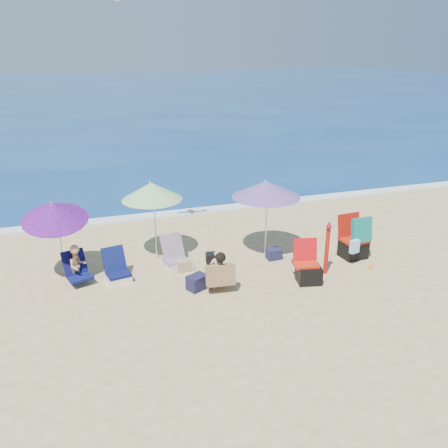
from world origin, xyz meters
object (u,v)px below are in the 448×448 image
object	(u,v)px
chair_rainbow	(177,259)
person_left	(77,265)
umbrella_striped	(152,191)
chair_navy	(117,272)
camp_chair_left	(308,270)
camp_chair_right	(354,242)
umbrella_blue	(54,212)
furled_umbrella	(327,245)
umbrella_turquoise	(266,189)
person_center	(219,272)

from	to	relation	value
chair_rainbow	person_left	distance (m)	2.24
umbrella_striped	chair_navy	bearing A→B (deg)	-136.20
camp_chair_left	person_left	distance (m)	5.04
umbrella_striped	camp_chair_right	xyz separation A→B (m)	(4.60, -1.60, -1.28)
umbrella_blue	camp_chair_right	size ratio (longest dim) A/B	1.75
chair_navy	chair_rainbow	xyz separation A→B (m)	(1.40, 0.23, 0.01)
umbrella_striped	person_left	distance (m)	2.40
furled_umbrella	person_left	size ratio (longest dim) A/B	1.42
furled_umbrella	umbrella_turquoise	bearing A→B (deg)	121.66
umbrella_striped	person_left	bearing A→B (deg)	-155.67
umbrella_striped	camp_chair_left	size ratio (longest dim) A/B	2.09
camp_chair_right	camp_chair_left	bearing A→B (deg)	-155.05
chair_navy	camp_chair_right	bearing A→B (deg)	-6.19
person_center	umbrella_turquoise	bearing A→B (deg)	41.25
umbrella_striped	furled_umbrella	distance (m)	4.23
chair_rainbow	camp_chair_left	distance (m)	3.03
chair_navy	person_left	world-z (taller)	person_left
umbrella_turquoise	camp_chair_right	bearing A→B (deg)	-24.66
umbrella_turquoise	furled_umbrella	distance (m)	1.97
umbrella_blue	camp_chair_right	distance (m)	6.97
umbrella_turquoise	umbrella_blue	world-z (taller)	umbrella_blue
umbrella_turquoise	camp_chair_left	distance (m)	2.21
chair_rainbow	camp_chair_right	xyz separation A→B (m)	(4.22, -0.84, 0.20)
umbrella_turquoise	chair_rainbow	distance (m)	2.69
umbrella_blue	chair_navy	bearing A→B (deg)	-22.63
furled_umbrella	person_left	xyz separation A→B (m)	(-5.37, 1.31, -0.29)
furled_umbrella	chair_navy	distance (m)	4.72
chair_navy	chair_rainbow	bearing A→B (deg)	9.16
umbrella_blue	person_left	world-z (taller)	umbrella_blue
umbrella_striped	camp_chair_left	xyz separation A→B (m)	(2.94, -2.37, -1.40)
umbrella_striped	chair_rainbow	bearing A→B (deg)	-63.79
chair_navy	person_center	bearing A→B (deg)	-30.29
furled_umbrella	chair_navy	world-z (taller)	furled_umbrella
umbrella_striped	chair_rainbow	size ratio (longest dim) A/B	2.39
umbrella_turquoise	person_left	xyz separation A→B (m)	(-4.48, -0.15, -1.27)
chair_rainbow	camp_chair_left	world-z (taller)	camp_chair_left
person_left	umbrella_striped	bearing A→B (deg)	24.33
camp_chair_left	person_left	xyz separation A→B (m)	(-4.80, 1.53, 0.14)
chair_rainbow	person_left	size ratio (longest dim) A/B	0.89
umbrella_blue	person_left	size ratio (longest dim) A/B	2.13
chair_navy	chair_rainbow	world-z (taller)	chair_rainbow
camp_chair_left	chair_navy	bearing A→B (deg)	160.85
furled_umbrella	chair_rainbow	world-z (taller)	furled_umbrella
umbrella_blue	chair_rainbow	size ratio (longest dim) A/B	2.40
furled_umbrella	camp_chair_left	distance (m)	0.75
chair_rainbow	person_left	bearing A→B (deg)	-178.03
furled_umbrella	umbrella_striped	bearing A→B (deg)	148.63
person_center	umbrella_blue	bearing A→B (deg)	152.41
umbrella_turquoise	chair_navy	xyz separation A→B (m)	(-3.65, -0.30, -1.49)
umbrella_turquoise	chair_rainbow	size ratio (longest dim) A/B	2.37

